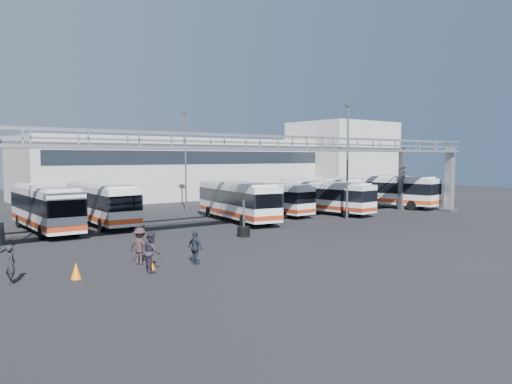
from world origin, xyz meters
TOP-DOWN VIEW (x-y plane):
  - ground at (0.00, 0.00)m, footprint 140.00×140.00m
  - gantry at (0.00, 5.87)m, footprint 51.40×5.15m
  - warehouse at (12.00, 38.00)m, footprint 42.00×14.00m
  - building_right at (38.00, 32.00)m, footprint 14.00×12.00m
  - light_pole_mid at (12.00, 7.00)m, footprint 0.70×0.35m
  - light_pole_back at (4.00, 22.00)m, footprint 0.70×0.35m
  - bus_2 at (-11.59, 15.18)m, footprint 2.70×11.23m
  - bus_3 at (-7.00, 16.25)m, footprint 2.99×11.26m
  - bus_5 at (3.22, 11.57)m, footprint 4.35×11.47m
  - bus_6 at (8.51, 13.70)m, footprint 2.68×10.13m
  - bus_7 at (13.44, 11.11)m, footprint 3.37×10.47m
  - bus_8 at (17.50, 16.09)m, footprint 3.20×10.69m
  - bus_9 at (23.36, 11.69)m, footprint 4.57×11.72m
  - pedestrian_a at (-16.90, -0.04)m, footprint 0.45×0.65m
  - pedestrian_b at (-10.98, -1.51)m, footprint 0.94×1.09m
  - pedestrian_c at (-10.74, 0.35)m, footprint 1.24×1.43m
  - pedestrian_d at (-8.48, -1.39)m, footprint 0.60×1.07m
  - cone_left at (-14.37, -0.81)m, footprint 0.62×0.62m
  - cone_right at (-10.80, -1.06)m, footprint 0.53×0.53m
  - tire_stack at (-1.19, 4.50)m, footprint 0.88×0.88m

SIDE VIEW (x-z plane):
  - ground at x=0.00m, z-range 0.00..0.00m
  - cone_right at x=-10.80m, z-range 0.00..0.64m
  - cone_left at x=-14.37m, z-range 0.00..0.75m
  - tire_stack at x=-1.19m, z-range -0.84..1.69m
  - pedestrian_d at x=-8.48m, z-range 0.00..1.72m
  - pedestrian_a at x=-16.90m, z-range 0.00..1.73m
  - pedestrian_c at x=-10.74m, z-range 0.00..1.91m
  - pedestrian_b at x=-10.98m, z-range 0.00..1.92m
  - bus_6 at x=8.51m, z-range 0.16..3.21m
  - bus_7 at x=13.44m, z-range 0.17..3.29m
  - bus_8 at x=17.50m, z-range 0.17..3.37m
  - bus_3 at x=-7.00m, z-range 0.18..3.58m
  - bus_5 at x=3.22m, z-range 0.18..3.58m
  - bus_2 at x=-11.59m, z-range 0.18..3.58m
  - bus_9 at x=23.36m, z-range 0.18..3.66m
  - warehouse at x=12.00m, z-range 0.00..8.00m
  - building_right at x=38.00m, z-range 0.00..11.00m
  - gantry at x=0.00m, z-range 1.96..9.06m
  - light_pole_mid at x=12.00m, z-range 0.62..10.83m
  - light_pole_back at x=4.00m, z-range 0.62..10.83m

